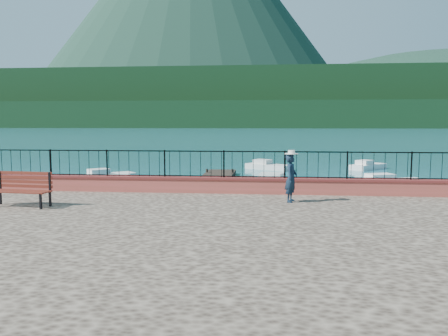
% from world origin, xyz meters
% --- Properties ---
extents(ground, '(2000.00, 2000.00, 0.00)m').
position_xyz_m(ground, '(0.00, 0.00, 0.00)').
color(ground, '#19596B').
rests_on(ground, ground).
extents(parapet, '(28.00, 0.46, 0.58)m').
position_xyz_m(parapet, '(0.00, 3.70, 1.49)').
color(parapet, '#C24A46').
rests_on(parapet, promenade).
extents(railing, '(27.00, 0.05, 0.95)m').
position_xyz_m(railing, '(0.00, 3.70, 2.25)').
color(railing, black).
rests_on(railing, parapet).
extents(dock, '(2.00, 16.00, 0.30)m').
position_xyz_m(dock, '(-2.00, 12.00, 0.15)').
color(dock, '#2D231C').
rests_on(dock, ground).
extents(far_forest, '(900.00, 60.00, 18.00)m').
position_xyz_m(far_forest, '(0.00, 300.00, 9.00)').
color(far_forest, black).
rests_on(far_forest, ground).
extents(foothills, '(900.00, 120.00, 44.00)m').
position_xyz_m(foothills, '(0.00, 360.00, 22.00)').
color(foothills, black).
rests_on(foothills, ground).
extents(volcano, '(560.00, 560.00, 380.00)m').
position_xyz_m(volcano, '(-120.00, 700.00, 190.00)').
color(volcano, '#142D23').
rests_on(volcano, ground).
extents(companion_hill, '(448.00, 384.00, 180.00)m').
position_xyz_m(companion_hill, '(220.00, 560.00, 0.00)').
color(companion_hill, '#142D23').
rests_on(companion_hill, ground).
extents(park_bench, '(1.95, 0.81, 1.06)m').
position_xyz_m(park_bench, '(-6.27, 0.52, 1.51)').
color(park_bench, black).
rests_on(park_bench, promenade).
extents(person, '(0.53, 0.66, 1.56)m').
position_xyz_m(person, '(2.05, 2.11, 1.98)').
color(person, '#102132').
rests_on(person, promenade).
extents(hat, '(0.44, 0.44, 0.12)m').
position_xyz_m(hat, '(2.05, 2.11, 2.82)').
color(hat, white).
rests_on(hat, person).
extents(boat_0, '(4.14, 2.53, 0.80)m').
position_xyz_m(boat_0, '(-6.72, 12.39, 0.40)').
color(boat_0, silver).
rests_on(boat_0, ground).
extents(boat_1, '(4.00, 2.40, 0.80)m').
position_xyz_m(boat_1, '(2.11, 13.83, 0.40)').
color(boat_1, silver).
rests_on(boat_1, ground).
extents(boat_2, '(4.49, 2.54, 0.80)m').
position_xyz_m(boat_2, '(8.52, 14.33, 0.40)').
color(boat_2, silver).
rests_on(boat_2, ground).
extents(boat_3, '(3.55, 3.35, 0.80)m').
position_xyz_m(boat_3, '(-9.18, 15.51, 0.40)').
color(boat_3, silver).
rests_on(boat_3, ground).
extents(boat_4, '(3.83, 3.08, 0.80)m').
position_xyz_m(boat_4, '(1.40, 23.18, 0.40)').
color(boat_4, silver).
rests_on(boat_4, ground).
extents(boat_5, '(3.34, 3.37, 0.80)m').
position_xyz_m(boat_5, '(9.45, 24.04, 0.40)').
color(boat_5, silver).
rests_on(boat_5, ground).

